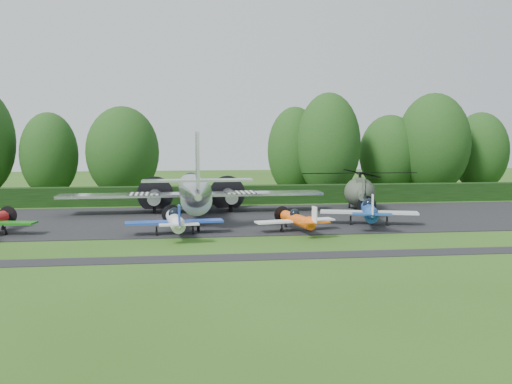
{
  "coord_description": "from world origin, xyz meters",
  "views": [
    {
      "loc": [
        -0.95,
        -40.03,
        7.48
      ],
      "look_at": [
        5.22,
        8.93,
        2.5
      ],
      "focal_mm": 40.0,
      "sensor_mm": 36.0,
      "label": 1
    }
  ],
  "objects": [
    {
      "name": "ground",
      "position": [
        0.0,
        0.0,
        0.0
      ],
      "size": [
        160.0,
        160.0,
        0.0
      ],
      "primitive_type": "plane",
      "color": "#2A4A15",
      "rests_on": "ground"
    },
    {
      "name": "apron",
      "position": [
        0.0,
        10.0,
        0.0
      ],
      "size": [
        70.0,
        18.0,
        0.01
      ],
      "primitive_type": "cube",
      "color": "black",
      "rests_on": "ground"
    },
    {
      "name": "tree_6",
      "position": [
        -16.99,
        30.71,
        5.06
      ],
      "size": [
        6.78,
        6.78,
        10.15
      ],
      "color": "black",
      "rests_on": "ground"
    },
    {
      "name": "tree_1",
      "position": [
        16.26,
        26.98,
        6.24
      ],
      "size": [
        7.7,
        7.7,
        12.5
      ],
      "color": "black",
      "rests_on": "ground"
    },
    {
      "name": "hedgerow",
      "position": [
        0.0,
        21.0,
        0.0
      ],
      "size": [
        90.0,
        1.6,
        2.0
      ],
      "primitive_type": "cube",
      "color": "black",
      "rests_on": "ground"
    },
    {
      "name": "tree_7",
      "position": [
        12.76,
        30.16,
        5.46
      ],
      "size": [
        6.82,
        6.82,
        10.95
      ],
      "color": "black",
      "rests_on": "ground"
    },
    {
      "name": "light_plane_orange",
      "position": [
        7.58,
        2.37,
        1.01
      ],
      "size": [
        6.3,
        6.62,
        2.42
      ],
      "rotation": [
        0.0,
        0.0,
        -0.21
      ],
      "color": "#ED590D",
      "rests_on": "ground"
    },
    {
      "name": "light_plane_white",
      "position": [
        -1.68,
        2.04,
        1.16
      ],
      "size": [
        7.25,
        7.63,
        2.79
      ],
      "rotation": [
        0.0,
        0.0,
        -0.1
      ],
      "color": "silver",
      "rests_on": "ground"
    },
    {
      "name": "tree_0",
      "position": [
        -8.21,
        29.11,
        5.41
      ],
      "size": [
        8.59,
        8.59,
        10.83
      ],
      "color": "black",
      "rests_on": "ground"
    },
    {
      "name": "sign_board",
      "position": [
        29.9,
        20.5,
        1.11
      ],
      "size": [
        2.92,
        0.11,
        1.64
      ],
      "rotation": [
        0.0,
        0.0,
        -0.1
      ],
      "color": "#3F3326",
      "rests_on": "ground"
    },
    {
      "name": "taxiway_verge",
      "position": [
        0.0,
        -6.0,
        0.0
      ],
      "size": [
        70.0,
        2.0,
        0.0
      ],
      "primitive_type": "cube",
      "color": "black",
      "rests_on": "ground"
    },
    {
      "name": "tree_4",
      "position": [
        38.39,
        32.05,
        5.23
      ],
      "size": [
        7.45,
        7.45,
        10.47
      ],
      "color": "black",
      "rests_on": "ground"
    },
    {
      "name": "tree_5",
      "position": [
        30.33,
        28.83,
        6.34
      ],
      "size": [
        9.11,
        9.11,
        12.7
      ],
      "color": "black",
      "rests_on": "ground"
    },
    {
      "name": "transport_plane",
      "position": [
        -0.16,
        12.68,
        2.23
      ],
      "size": [
        24.9,
        19.1,
        7.98
      ],
      "rotation": [
        0.0,
        0.0,
        -0.02
      ],
      "color": "silver",
      "rests_on": "ground"
    },
    {
      "name": "tree_2",
      "position": [
        25.2,
        30.42,
        5.0
      ],
      "size": [
        7.73,
        7.73,
        10.01
      ],
      "color": "black",
      "rests_on": "ground"
    },
    {
      "name": "light_plane_blue",
      "position": [
        14.0,
        4.63,
        1.27
      ],
      "size": [
        7.94,
        8.35,
        3.05
      ],
      "rotation": [
        0.0,
        0.0,
        0.26
      ],
      "color": "navy",
      "rests_on": "ground"
    },
    {
      "name": "helicopter",
      "position": [
        16.37,
        14.65,
        2.03
      ],
      "size": [
        11.73,
        13.73,
        3.78
      ],
      "rotation": [
        0.0,
        0.0,
        0.27
      ],
      "color": "#3C4535",
      "rests_on": "ground"
    }
  ]
}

